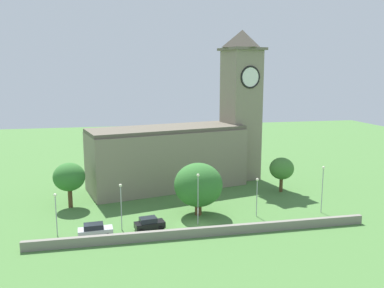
% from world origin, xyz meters
% --- Properties ---
extents(ground_plane, '(200.00, 200.00, 0.00)m').
position_xyz_m(ground_plane, '(0.00, 15.00, 0.00)').
color(ground_plane, '#477538').
extents(church, '(36.35, 17.22, 30.61)m').
position_xyz_m(church, '(2.66, 21.88, 8.44)').
color(church, gray).
rests_on(church, ground).
extents(quay_barrier, '(47.59, 0.70, 1.29)m').
position_xyz_m(quay_barrier, '(0.00, -4.26, 0.65)').
color(quay_barrier, gray).
rests_on(quay_barrier, ground).
extents(car_silver, '(4.74, 2.50, 1.87)m').
position_xyz_m(car_silver, '(-14.77, -1.40, 0.95)').
color(car_silver, silver).
rests_on(car_silver, ground).
extents(car_black, '(4.45, 2.73, 1.89)m').
position_xyz_m(car_black, '(-7.27, -0.53, 0.95)').
color(car_black, black).
rests_on(car_black, ground).
extents(streetlamp_west_end, '(0.44, 0.44, 6.00)m').
position_xyz_m(streetlamp_west_end, '(-19.88, 0.12, 4.10)').
color(streetlamp_west_end, '#9EA0A5').
rests_on(streetlamp_west_end, ground).
extents(streetlamp_west_mid, '(0.44, 0.44, 6.80)m').
position_xyz_m(streetlamp_west_mid, '(-11.11, 0.26, 4.56)').
color(streetlamp_west_mid, '#9EA0A5').
rests_on(streetlamp_west_mid, ground).
extents(streetlamp_central, '(0.44, 0.44, 7.75)m').
position_xyz_m(streetlamp_central, '(-0.04, 0.09, 5.10)').
color(streetlamp_central, '#9EA0A5').
rests_on(streetlamp_central, ground).
extents(streetlamp_east_mid, '(0.44, 0.44, 6.15)m').
position_xyz_m(streetlamp_east_mid, '(9.65, 1.62, 4.19)').
color(streetlamp_east_mid, '#9EA0A5').
rests_on(streetlamp_east_mid, ground).
extents(streetlamp_east_end, '(0.44, 0.44, 7.62)m').
position_xyz_m(streetlamp_east_end, '(20.44, 1.18, 5.02)').
color(streetlamp_east_end, '#9EA0A5').
rests_on(streetlamp_east_end, ground).
extents(tree_by_tower, '(7.59, 7.59, 8.30)m').
position_xyz_m(tree_by_tower, '(0.95, 4.27, 4.86)').
color(tree_by_tower, brown).
rests_on(tree_by_tower, ground).
extents(tree_riverside_east, '(4.53, 4.53, 6.53)m').
position_xyz_m(tree_riverside_east, '(18.91, 13.24, 4.45)').
color(tree_riverside_east, brown).
rests_on(tree_riverside_east, ground).
extents(tree_churchyard, '(5.19, 5.19, 7.54)m').
position_xyz_m(tree_churchyard, '(-19.13, 12.05, 5.16)').
color(tree_churchyard, brown).
rests_on(tree_churchyard, ground).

